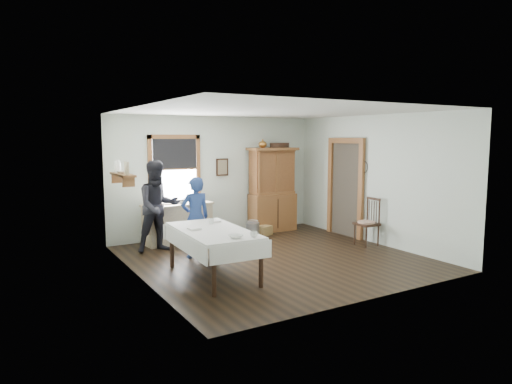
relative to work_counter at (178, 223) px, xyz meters
The scene contains 20 objects.
room 2.56m from the work_counter, 63.11° to the right, with size 5.01×5.01×2.70m.
window 1.26m from the work_counter, 76.59° to the left, with size 1.18×0.07×1.48m.
doorway 3.83m from the work_counter, 19.89° to the right, with size 0.09×1.14×2.22m.
wall_shelf 1.83m from the work_counter, 155.38° to the right, with size 0.24×1.00×0.44m.
framed_picture 1.70m from the work_counter, 15.06° to the left, with size 0.30×0.04×0.40m, color #351F12.
rug_beater 4.18m from the work_counter, 27.39° to the right, with size 0.27×0.27×0.01m, color black.
work_counter is the anchor object (origin of this frame).
china_hutch 2.48m from the work_counter, ahead, with size 1.17×0.55×1.99m, color #98602F.
dining_table 2.61m from the work_counter, 98.54° to the right, with size 1.02×1.93×0.77m, color white.
spindle_chair 3.97m from the work_counter, 34.19° to the right, with size 0.46×0.46×0.99m, color #351F12.
pail 1.70m from the work_counter, 11.56° to the right, with size 0.30×0.30×0.32m, color #96999E.
wicker_basket 2.00m from the work_counter, ahead, with size 0.37×0.26×0.22m, color #9B7D46.
woman_blue 1.35m from the work_counter, 96.51° to the right, with size 0.51×0.34×1.40m, color navy.
figure_dark 0.90m from the work_counter, 138.17° to the right, with size 0.81×0.63×1.66m, color black.
table_cup_a 3.42m from the work_counter, 91.78° to the right, with size 0.11×0.11×0.09m, color white.
table_cup_b 2.18m from the work_counter, 95.55° to the right, with size 0.10×0.10×0.09m, color white.
table_bowl 3.36m from the work_counter, 96.34° to the right, with size 0.22×0.22×0.06m, color white.
counter_book 0.53m from the work_counter, behind, with size 0.15×0.20×0.02m, color #807055.
counter_bowl 0.66m from the work_counter, behind, with size 0.21×0.21×0.07m, color white.
shelf_bowl 1.84m from the work_counter, 155.83° to the right, with size 0.22×0.22×0.05m, color white.
Camera 1 is at (-4.50, -6.94, 2.23)m, focal length 32.00 mm.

